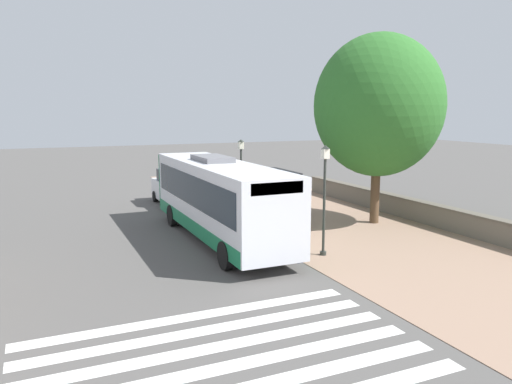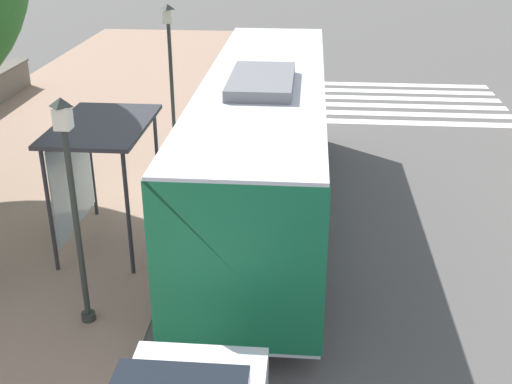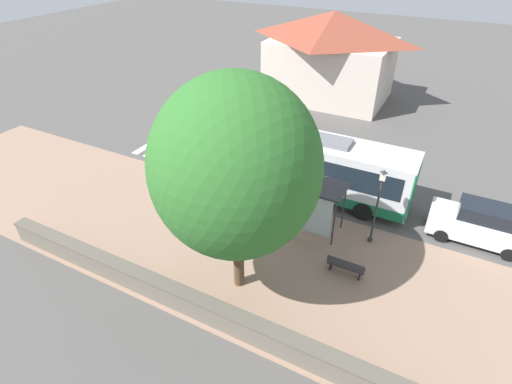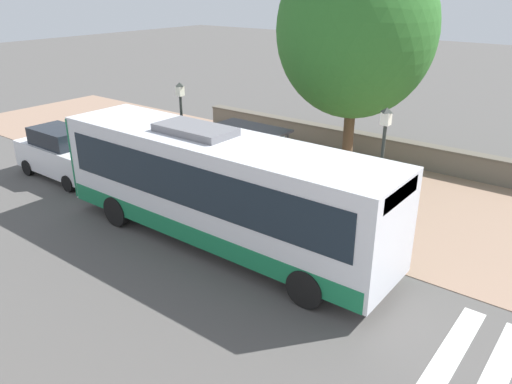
{
  "view_description": "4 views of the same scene",
  "coord_description": "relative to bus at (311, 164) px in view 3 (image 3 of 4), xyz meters",
  "views": [
    {
      "loc": [
        8.6,
        18.65,
        5.44
      ],
      "look_at": [
        0.91,
        1.42,
        2.33
      ],
      "focal_mm": 35.0,
      "sensor_mm": 36.0,
      "label": 1
    },
    {
      "loc": [
        2.57,
        -13.79,
        6.6
      ],
      "look_at": [
        1.52,
        -1.33,
        0.91
      ],
      "focal_mm": 45.0,
      "sensor_mm": 36.0,
      "label": 2
    },
    {
      "loc": [
        -16.61,
        -6.84,
        12.59
      ],
      "look_at": [
        -1.65,
        0.95,
        1.37
      ],
      "focal_mm": 28.0,
      "sensor_mm": 36.0,
      "label": 3
    },
    {
      "loc": [
        11.6,
        8.37,
        7.3
      ],
      "look_at": [
        1.01,
        0.19,
        1.67
      ],
      "focal_mm": 35.0,
      "sensor_mm": 36.0,
      "label": 4
    }
  ],
  "objects": [
    {
      "name": "parked_car_behind_bus",
      "position": [
        -0.33,
        -8.6,
        -0.84
      ],
      "size": [
        1.82,
        4.4,
        2.02
      ],
      "color": "silver",
      "rests_on": "ground"
    },
    {
      "name": "pedestrian",
      "position": [
        -1.55,
        4.22,
        -0.87
      ],
      "size": [
        0.34,
        0.22,
        1.62
      ],
      "color": "#2D3347",
      "rests_on": "ground"
    },
    {
      "name": "stone_wall",
      "position": [
        -10.2,
        0.74,
        -1.28
      ],
      "size": [
        0.6,
        20.0,
        1.05
      ],
      "color": "#6B6356",
      "rests_on": "ground"
    },
    {
      "name": "sidewalk_plaza",
      "position": [
        -6.15,
        0.74,
        -1.81
      ],
      "size": [
        9.0,
        44.0,
        0.02
      ],
      "color": "#937560",
      "rests_on": "ground"
    },
    {
      "name": "street_lamp_near",
      "position": [
        -2.72,
        -4.18,
        0.55
      ],
      "size": [
        0.28,
        0.28,
        3.97
      ],
      "color": "#2D332D",
      "rests_on": "ground"
    },
    {
      "name": "bench",
      "position": [
        -5.42,
        -3.76,
        -1.34
      ],
      "size": [
        0.4,
        1.62,
        0.88
      ],
      "color": "#333338",
      "rests_on": "ground"
    },
    {
      "name": "bus_shelter",
      "position": [
        -3.27,
        -1.39,
        0.36
      ],
      "size": [
        1.81,
        2.75,
        2.63
      ],
      "color": "#2D2D33",
      "rests_on": "ground"
    },
    {
      "name": "shade_tree",
      "position": [
        -7.98,
        0.04,
        3.82
      ],
      "size": [
        6.06,
        6.06,
        8.98
      ],
      "color": "brown",
      "rests_on": "ground"
    },
    {
      "name": "background_building",
      "position": [
        14.92,
        4.1,
        1.86
      ],
      "size": [
        7.56,
        10.27,
        7.12
      ],
      "color": "beige",
      "rests_on": "ground"
    },
    {
      "name": "ground_plane",
      "position": [
        -1.65,
        0.74,
        -1.82
      ],
      "size": [
        120.0,
        120.0,
        0.0
      ],
      "primitive_type": "plane",
      "color": "#514F4C",
      "rests_on": "ground"
    },
    {
      "name": "crosswalk_stripes",
      "position": [
        3.35,
        9.6,
        -1.81
      ],
      "size": [
        9.0,
        5.25,
        0.01
      ],
      "color": "silver",
      "rests_on": "ground"
    },
    {
      "name": "bus",
      "position": [
        0.0,
        0.0,
        0.0
      ],
      "size": [
        2.6,
        10.92,
        3.5
      ],
      "color": "silver",
      "rests_on": "ground"
    },
    {
      "name": "street_lamp_far",
      "position": [
        -2.8,
        3.77,
        0.66
      ],
      "size": [
        0.28,
        0.28,
        4.17
      ],
      "color": "#2D332D",
      "rests_on": "ground"
    }
  ]
}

